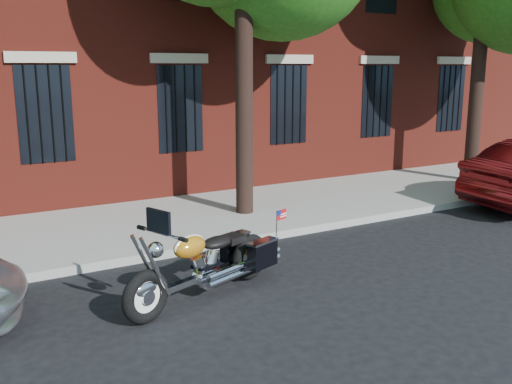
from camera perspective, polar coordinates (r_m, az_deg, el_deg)
ground at (r=9.52m, az=4.74°, el=-7.02°), size 120.00×120.00×0.00m
curb at (r=10.60m, az=0.48°, el=-4.52°), size 40.00×0.16×0.15m
sidewalk at (r=12.19m, az=-4.02°, el=-2.28°), size 40.00×3.60×0.15m
motorcycle at (r=8.01m, az=-4.61°, el=-7.17°), size 2.79×1.38×1.42m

